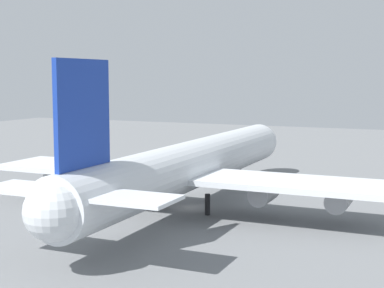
% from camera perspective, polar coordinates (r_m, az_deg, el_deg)
% --- Properties ---
extents(ground_plane, '(265.59, 265.59, 0.00)m').
position_cam_1_polar(ground_plane, '(80.29, 0.00, -6.25)').
color(ground_plane, slate).
extents(cargo_airplane, '(66.40, 54.59, 19.56)m').
position_cam_1_polar(cargo_airplane, '(78.97, -0.07, -2.12)').
color(cargo_airplane, silver).
rests_on(cargo_airplane, ground_plane).
extents(fuel_truck, '(3.39, 4.19, 2.27)m').
position_cam_1_polar(fuel_truck, '(97.44, -11.24, -3.40)').
color(fuel_truck, '#333338').
rests_on(fuel_truck, ground_plane).
extents(safety_cone_nose, '(0.52, 0.52, 0.74)m').
position_cam_1_polar(safety_cone_nose, '(107.10, 7.54, -2.84)').
color(safety_cone_nose, orange).
rests_on(safety_cone_nose, ground_plane).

